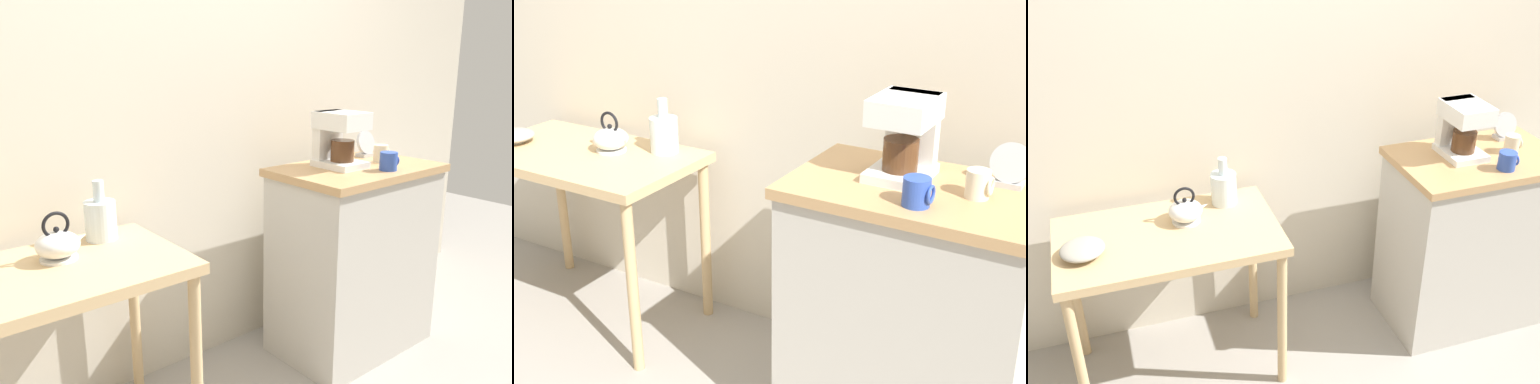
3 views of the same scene
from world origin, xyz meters
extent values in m
plane|color=gray|center=(0.00, 0.00, 0.00)|extent=(8.00, 8.00, 0.00)
cube|color=beige|center=(0.10, 0.42, 1.40)|extent=(4.40, 0.10, 2.80)
cube|color=tan|center=(-0.71, 0.03, 0.75)|extent=(0.95, 0.56, 0.04)
cylinder|color=tan|center=(-0.27, -0.21, 0.37)|extent=(0.04, 0.04, 0.73)
cylinder|color=tan|center=(-1.14, 0.27, 0.37)|extent=(0.04, 0.04, 0.73)
cylinder|color=tan|center=(-0.27, 0.27, 0.37)|extent=(0.04, 0.04, 0.73)
cube|color=#BCB7AD|center=(0.77, -0.04, 0.45)|extent=(0.77, 0.47, 0.90)
cube|color=tan|center=(0.77, -0.04, 0.92)|extent=(0.80, 0.50, 0.04)
cylinder|color=#9E998C|center=(-1.06, -0.03, 0.78)|extent=(0.08, 0.08, 0.01)
cylinder|color=white|center=(-0.61, 0.10, 0.78)|extent=(0.13, 0.13, 0.01)
ellipsoid|color=white|center=(-0.61, 0.10, 0.83)|extent=(0.15, 0.15, 0.09)
cone|color=white|center=(-0.54, 0.10, 0.83)|extent=(0.07, 0.03, 0.05)
sphere|color=black|center=(-0.61, 0.10, 0.88)|extent=(0.02, 0.02, 0.02)
torus|color=black|center=(-0.61, 0.10, 0.90)|extent=(0.09, 0.01, 0.09)
cylinder|color=silver|center=(-0.41, 0.20, 0.85)|extent=(0.12, 0.12, 0.15)
cylinder|color=silver|center=(-0.41, 0.20, 0.96)|extent=(0.04, 0.04, 0.08)
cube|color=white|center=(0.69, 0.00, 0.95)|extent=(0.18, 0.22, 0.03)
cube|color=white|center=(0.69, 0.08, 1.07)|extent=(0.16, 0.05, 0.26)
cube|color=white|center=(0.69, 0.00, 1.16)|extent=(0.18, 0.22, 0.08)
cylinder|color=#4C2D19|center=(0.69, -0.01, 1.02)|extent=(0.11, 0.11, 0.10)
cylinder|color=#2D4CAD|center=(0.81, -0.19, 0.98)|extent=(0.08, 0.08, 0.08)
torus|color=#2D4CAD|center=(0.85, -0.19, 0.98)|extent=(0.01, 0.06, 0.06)
cylinder|color=beige|center=(0.94, -0.04, 0.98)|extent=(0.07, 0.07, 0.09)
torus|color=beige|center=(0.98, -0.04, 0.98)|extent=(0.01, 0.06, 0.06)
cube|color=#B2B5BA|center=(1.00, 0.10, 0.95)|extent=(0.09, 0.06, 0.02)
cylinder|color=#B2B5BA|center=(1.00, 0.10, 1.01)|extent=(0.12, 0.05, 0.12)
cylinder|color=black|center=(1.00, 0.10, 1.01)|extent=(0.11, 0.04, 0.10)
camera|label=1|loc=(-1.14, -1.62, 1.45)|focal=36.53mm
camera|label=2|loc=(1.39, -1.98, 1.73)|focal=49.41mm
camera|label=3|loc=(-0.94, -2.25, 2.24)|focal=43.69mm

